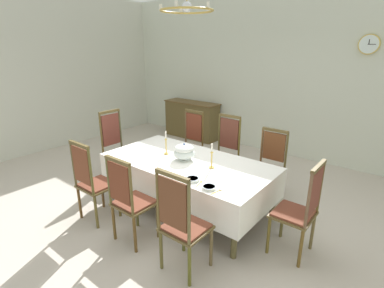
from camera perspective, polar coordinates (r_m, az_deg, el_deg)
The scene contains 23 objects.
ground at distance 4.33m, azimuth -1.52°, elevation -12.86°, with size 8.11×6.16×0.04m, color #C0B4A6.
back_wall at distance 6.42m, azimuth 17.11°, elevation 12.65°, with size 8.11×0.08×3.32m, color beige.
left_wall at distance 7.10m, azimuth -28.40°, elevation 11.78°, with size 0.08×6.16×3.32m, color beige.
dining_table at distance 4.07m, azimuth -0.86°, elevation -4.20°, with size 2.33×1.19×0.73m.
tablecloth at distance 4.09m, azimuth -0.86°, elevation -4.65°, with size 2.35×1.21×0.42m.
chair_south_a at distance 4.06m, azimuth -18.74°, elevation -6.71°, with size 0.44×0.42×1.12m.
chair_north_a at distance 5.29m, azimuth -0.43°, elevation 0.38°, with size 0.44×0.42×1.14m.
chair_south_b at distance 3.51m, azimuth -11.96°, elevation -10.34°, with size 0.44×0.42×1.10m.
chair_north_b at distance 4.88m, azimuth 6.34°, elevation -1.25°, with size 0.44×0.42×1.17m.
chair_south_c at distance 3.00m, azimuth -2.03°, elevation -14.88°, with size 0.44×0.42×1.16m.
chair_north_c at distance 4.54m, azimuth 14.69°, elevation -3.74°, with size 0.44×0.42×1.07m.
chair_head_west at distance 5.18m, azimuth -14.43°, elevation -0.38°, with size 0.42×0.44×1.21m.
chair_head_east at distance 3.44m, azimuth 20.23°, elevation -11.68°, with size 0.42×0.44×1.12m.
soup_tureen at distance 4.04m, azimuth -1.52°, elevation -1.52°, with size 0.31×0.31×0.24m.
candlestick_west at distance 4.25m, azimuth -5.06°, elevation -0.23°, with size 0.07×0.07×0.35m.
candlestick_east at distance 3.77m, azimuth 3.84°, elevation -2.82°, with size 0.07×0.07×0.33m.
bowl_near_left at distance 3.29m, azimuth 3.32°, elevation -8.35°, with size 0.16×0.16×0.03m.
bowl_near_right at distance 3.47m, azimuth 0.09°, elevation -6.82°, with size 0.17×0.17×0.03m.
spoon_primary at distance 3.26m, azimuth 5.25°, elevation -8.93°, with size 0.04×0.18×0.01m.
spoon_secondary at distance 3.43m, azimuth 1.77°, elevation -7.37°, with size 0.06×0.17×0.01m.
sideboard at distance 7.42m, azimuth -0.03°, elevation 4.73°, with size 1.44×0.48×0.90m.
mounted_clock at distance 5.93m, azimuth 31.12°, elevation 16.22°, with size 0.33×0.06×0.33m.
chandelier at distance 3.77m, azimuth -1.02°, elevation 24.63°, with size 0.64×0.64×0.66m.
Camera 1 is at (2.40, -2.81, 2.25)m, focal length 27.50 mm.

